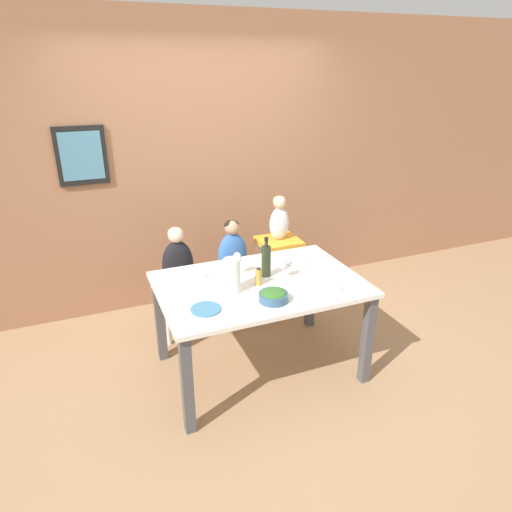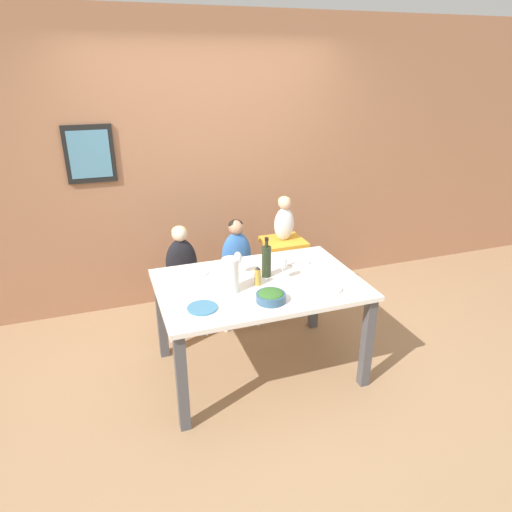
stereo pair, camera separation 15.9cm
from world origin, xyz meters
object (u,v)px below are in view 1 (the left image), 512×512
object	(u,v)px
wine_glass_far	(237,259)
wine_glass_near	(283,263)
paper_towel_roll	(232,276)
dinner_plate_front_right	(329,286)
dinner_plate_back_right	(296,261)
dinner_plate_back_left	(195,273)
chair_far_left	(180,294)
chair_right_highchair	(279,256)
person_child_left	(178,259)
chair_far_center	(233,285)
person_child_center	(232,251)
person_baby_right	(279,217)
wine_bottle	(266,260)
salad_bowl_large	(273,296)
dinner_plate_front_left	(206,309)

from	to	relation	value
wine_glass_far	wine_glass_near	bearing A→B (deg)	-33.91
paper_towel_roll	dinner_plate_front_right	distance (m)	0.71
paper_towel_roll	dinner_plate_back_right	xyz separation A→B (m)	(0.65, 0.31, -0.12)
dinner_plate_back_left	dinner_plate_front_right	bearing A→B (deg)	-34.49
chair_far_left	chair_right_highchair	size ratio (longest dim) A/B	0.59
person_child_left	wine_glass_near	distance (m)	1.01
dinner_plate_back_right	dinner_plate_front_right	xyz separation A→B (m)	(0.02, -0.50, 0.00)
chair_far_center	paper_towel_roll	xyz separation A→B (m)	(-0.30, -0.83, 0.51)
paper_towel_roll	dinner_plate_front_right	world-z (taller)	paper_towel_roll
person_child_center	wine_glass_far	distance (m)	0.63
chair_right_highchair	paper_towel_roll	xyz separation A→B (m)	(-0.75, -0.83, 0.30)
chair_far_left	wine_glass_far	size ratio (longest dim) A/B	2.44
person_baby_right	wine_glass_far	bearing A→B (deg)	-136.76
person_child_left	person_baby_right	bearing A→B (deg)	0.02
dinner_plate_back_right	person_child_left	bearing A→B (deg)	148.25
wine_bottle	person_child_center	bearing A→B (deg)	92.26
chair_far_left	paper_towel_roll	bearing A→B (deg)	-76.55
wine_glass_near	dinner_plate_back_right	world-z (taller)	wine_glass_near
person_baby_right	wine_glass_near	bearing A→B (deg)	-113.27
salad_bowl_large	dinner_plate_back_left	size ratio (longest dim) A/B	1.00
person_child_left	dinner_plate_back_right	xyz separation A→B (m)	(0.85, -0.53, 0.06)
wine_glass_near	dinner_plate_front_right	bearing A→B (deg)	-45.41
wine_glass_near	dinner_plate_back_left	size ratio (longest dim) A/B	0.91
chair_far_center	dinner_plate_back_right	xyz separation A→B (m)	(0.36, -0.53, 0.39)
wine_bottle	chair_far_center	bearing A→B (deg)	92.27
person_baby_right	dinner_plate_back_left	xyz separation A→B (m)	(-0.92, -0.45, -0.20)
dinner_plate_front_left	dinner_plate_back_right	distance (m)	1.02
wine_glass_near	wine_bottle	bearing A→B (deg)	136.66
person_child_left	dinner_plate_back_right	world-z (taller)	person_child_left
person_child_center	salad_bowl_large	xyz separation A→B (m)	(-0.08, -1.06, 0.09)
chair_right_highchair	dinner_plate_back_right	world-z (taller)	dinner_plate_back_right
chair_far_center	paper_towel_roll	distance (m)	1.02
person_child_left	dinner_plate_front_left	bearing A→B (deg)	-92.62
chair_far_left	dinner_plate_front_left	distance (m)	1.08
wine_glass_far	person_child_left	bearing A→B (deg)	119.65
person_baby_right	dinner_plate_back_right	size ratio (longest dim) A/B	2.03
wine_bottle	salad_bowl_large	distance (m)	0.40
paper_towel_roll	dinner_plate_back_right	world-z (taller)	paper_towel_roll
salad_bowl_large	dinner_plate_front_right	xyz separation A→B (m)	(0.45, 0.03, -0.03)
person_child_center	wine_glass_near	size ratio (longest dim) A/B	3.00
chair_right_highchair	person_child_center	world-z (taller)	person_child_center
person_baby_right	wine_bottle	bearing A→B (deg)	-121.95
chair_far_left	person_child_left	xyz separation A→B (m)	(0.00, 0.00, 0.34)
paper_towel_roll	dinner_plate_front_left	world-z (taller)	paper_towel_roll
wine_glass_near	salad_bowl_large	bearing A→B (deg)	-125.11
wine_glass_near	wine_glass_far	distance (m)	0.34
chair_far_center	wine_glass_near	xyz separation A→B (m)	(0.12, -0.77, 0.52)
wine_bottle	dinner_plate_front_right	distance (m)	0.50
chair_right_highchair	dinner_plate_back_left	world-z (taller)	dinner_plate_back_left
salad_bowl_large	dinner_plate_back_left	distance (m)	0.72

